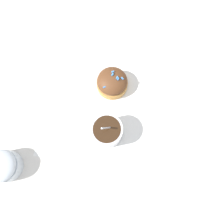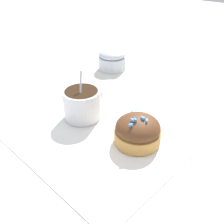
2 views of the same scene
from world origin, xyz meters
name	(u,v)px [view 1 (image 1 of 2)]	position (x,y,z in m)	size (l,w,h in m)	color
ground_plane	(110,109)	(0.00, 0.00, 0.00)	(3.00, 3.00, 0.00)	silver
paper_napkin	(110,109)	(0.00, 0.00, 0.00)	(0.37, 0.37, 0.00)	white
coffee_cup	(107,131)	(-0.07, 0.00, 0.04)	(0.08, 0.10, 0.10)	white
frosted_pastry	(114,82)	(0.07, 0.00, 0.03)	(0.09, 0.09, 0.06)	#D19347
sugar_bowl	(3,166)	(-0.18, 0.24, 0.03)	(0.08, 0.08, 0.06)	silver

